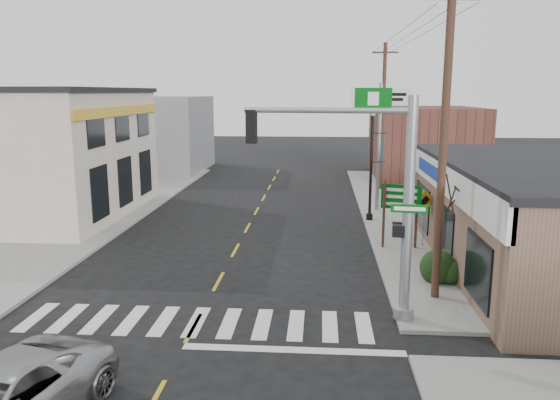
# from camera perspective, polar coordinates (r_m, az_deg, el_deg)

# --- Properties ---
(ground) EXTENTS (140.00, 140.00, 0.00)m
(ground) POSITION_cam_1_polar(r_m,az_deg,el_deg) (16.63, -9.03, -13.04)
(ground) COLOR black
(ground) RESTS_ON ground
(sidewalk_right) EXTENTS (6.00, 38.00, 0.13)m
(sidewalk_right) POSITION_cam_1_polar(r_m,az_deg,el_deg) (29.04, 14.75, -2.55)
(sidewalk_right) COLOR gray
(sidewalk_right) RESTS_ON ground
(sidewalk_left) EXTENTS (6.00, 38.00, 0.13)m
(sidewalk_left) POSITION_cam_1_polar(r_m,az_deg,el_deg) (31.22, -19.79, -1.89)
(sidewalk_left) COLOR gray
(sidewalk_left) RESTS_ON ground
(center_line) EXTENTS (0.12, 56.00, 0.01)m
(center_line) POSITION_cam_1_polar(r_m,az_deg,el_deg) (24.01, -4.69, -5.24)
(center_line) COLOR gold
(center_line) RESTS_ON ground
(crosswalk) EXTENTS (11.00, 2.20, 0.01)m
(crosswalk) POSITION_cam_1_polar(r_m,az_deg,el_deg) (16.99, -8.72, -12.48)
(crosswalk) COLOR silver
(crosswalk) RESTS_ON ground
(left_building) EXTENTS (12.00, 12.00, 6.80)m
(left_building) POSITION_cam_1_polar(r_m,az_deg,el_deg) (33.38, -25.78, 4.28)
(left_building) COLOR beige
(left_building) RESTS_ON ground
(bldg_distant_right) EXTENTS (8.00, 10.00, 5.60)m
(bldg_distant_right) POSITION_cam_1_polar(r_m,az_deg,el_deg) (45.69, 14.83, 5.85)
(bldg_distant_right) COLOR brown
(bldg_distant_right) RESTS_ON ground
(bldg_distant_left) EXTENTS (9.00, 10.00, 6.40)m
(bldg_distant_left) POSITION_cam_1_polar(r_m,az_deg,el_deg) (49.11, -13.23, 6.74)
(bldg_distant_left) COLOR slate
(bldg_distant_left) RESTS_ON ground
(traffic_signal_pole) EXTENTS (5.35, 0.39, 6.78)m
(traffic_signal_pole) POSITION_cam_1_polar(r_m,az_deg,el_deg) (15.92, 10.49, 1.51)
(traffic_signal_pole) COLOR #93979C
(traffic_signal_pole) RESTS_ON sidewalk_right
(guide_sign) EXTENTS (1.72, 0.14, 3.00)m
(guide_sign) POSITION_cam_1_polar(r_m,az_deg,el_deg) (23.99, 12.50, -0.42)
(guide_sign) COLOR #482E21
(guide_sign) RESTS_ON sidewalk_right
(fire_hydrant) EXTENTS (0.20, 0.20, 0.62)m
(fire_hydrant) POSITION_cam_1_polar(r_m,az_deg,el_deg) (21.95, 16.92, -6.03)
(fire_hydrant) COLOR #E29E00
(fire_hydrant) RESTS_ON sidewalk_right
(ped_crossing_sign) EXTENTS (0.98, 0.07, 2.52)m
(ped_crossing_sign) POSITION_cam_1_polar(r_m,az_deg,el_deg) (24.52, 14.85, -0.74)
(ped_crossing_sign) COLOR gray
(ped_crossing_sign) RESTS_ON sidewalk_right
(lamp_post) EXTENTS (0.74, 0.59, 5.74)m
(lamp_post) POSITION_cam_1_polar(r_m,az_deg,el_deg) (28.82, 9.64, 4.42)
(lamp_post) COLOR black
(lamp_post) RESTS_ON sidewalk_right
(dance_center_sign) EXTENTS (3.37, 0.21, 7.17)m
(dance_center_sign) POSITION_cam_1_polar(r_m,az_deg,el_deg) (31.30, 10.41, 8.67)
(dance_center_sign) COLOR gray
(dance_center_sign) RESTS_ON sidewalk_right
(bare_tree) EXTENTS (2.27, 2.27, 4.53)m
(bare_tree) POSITION_cam_1_polar(r_m,az_deg,el_deg) (19.65, 19.08, 1.53)
(bare_tree) COLOR black
(bare_tree) RESTS_ON sidewalk_right
(shrub_front) EXTENTS (1.29, 1.29, 0.96)m
(shrub_front) POSITION_cam_1_polar(r_m,az_deg,el_deg) (20.48, 16.17, -6.81)
(shrub_front) COLOR #1A3D15
(shrub_front) RESTS_ON sidewalk_right
(shrub_back) EXTENTS (1.06, 1.06, 0.80)m
(shrub_back) POSITION_cam_1_polar(r_m,az_deg,el_deg) (22.91, 20.31, -5.36)
(shrub_back) COLOR black
(shrub_back) RESTS_ON sidewalk_right
(utility_pole_near) EXTENTS (1.75, 0.26, 10.08)m
(utility_pole_near) POSITION_cam_1_polar(r_m,az_deg,el_deg) (17.93, 16.73, 5.96)
(utility_pole_near) COLOR #432F21
(utility_pole_near) RESTS_ON sidewalk_right
(utility_pole_far) EXTENTS (1.72, 0.26, 9.91)m
(utility_pole_far) POSITION_cam_1_polar(r_m,az_deg,el_deg) (38.36, 10.71, 8.67)
(utility_pole_far) COLOR #422E1B
(utility_pole_far) RESTS_ON sidewalk_right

